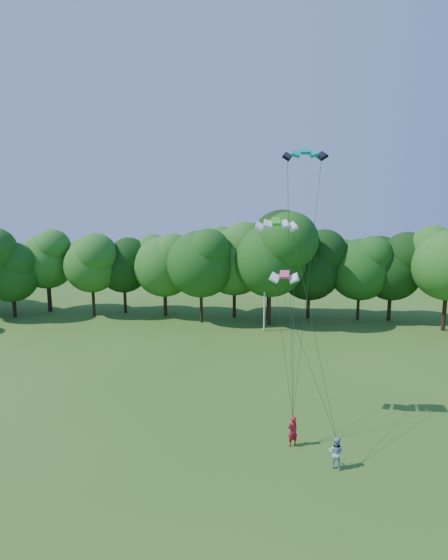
# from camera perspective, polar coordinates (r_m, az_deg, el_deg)

# --- Properties ---
(ground) EXTENTS (160.00, 160.00, 0.00)m
(ground) POSITION_cam_1_polar(r_m,az_deg,el_deg) (22.41, -1.02, -29.75)
(ground) COLOR #305B19
(ground) RESTS_ON ground
(utility_pole) EXTENTS (1.61, 0.69, 8.48)m
(utility_pole) POSITION_cam_1_polar(r_m,az_deg,el_deg) (49.65, 5.32, -1.79)
(utility_pole) COLOR #B9BAB0
(utility_pole) RESTS_ON ground
(kite_flyer_left) EXTENTS (0.82, 0.74, 1.87)m
(kite_flyer_left) POSITION_cam_1_polar(r_m,az_deg,el_deg) (27.88, 8.94, -18.90)
(kite_flyer_left) COLOR #A71525
(kite_flyer_left) RESTS_ON ground
(kite_flyer_right) EXTENTS (1.07, 0.97, 1.79)m
(kite_flyer_right) POSITION_cam_1_polar(r_m,az_deg,el_deg) (26.41, 14.42, -20.96)
(kite_flyer_right) COLOR #97B0D1
(kite_flyer_right) RESTS_ON ground
(kite_teal) EXTENTS (2.58, 1.16, 0.54)m
(kite_teal) POSITION_cam_1_polar(r_m,az_deg,el_deg) (28.02, 10.49, 16.24)
(kite_teal) COLOR #048B86
(kite_teal) RESTS_ON ground
(kite_green) EXTENTS (2.58, 1.30, 0.48)m
(kite_green) POSITION_cam_1_polar(r_m,az_deg,el_deg) (27.11, 6.80, 7.58)
(kite_green) COLOR green
(kite_green) RESTS_ON ground
(kite_pink) EXTENTS (1.91, 1.04, 0.44)m
(kite_pink) POSITION_cam_1_polar(r_m,az_deg,el_deg) (28.18, 7.89, 0.72)
(kite_pink) COLOR #EC4175
(kite_pink) RESTS_ON ground
(tree_back_center) EXTENTS (10.12, 10.12, 14.72)m
(tree_back_center) POSITION_cam_1_polar(r_m,az_deg,el_deg) (54.12, 5.97, 4.33)
(tree_back_center) COLOR black
(tree_back_center) RESTS_ON ground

